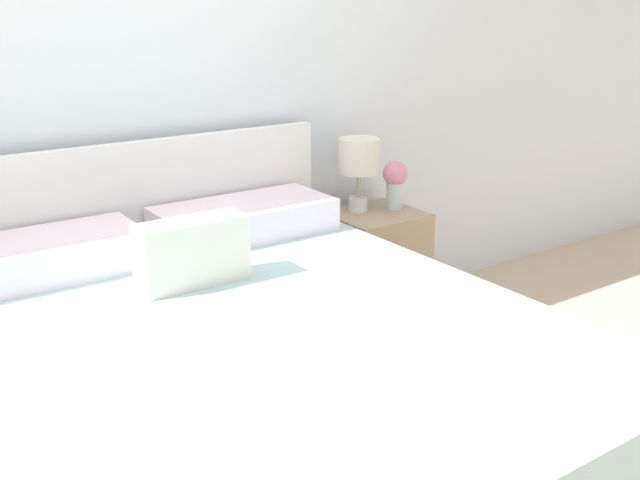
{
  "coord_description": "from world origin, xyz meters",
  "views": [
    {
      "loc": [
        -1.05,
        -2.95,
        1.61
      ],
      "look_at": [
        0.59,
        -0.59,
        0.67
      ],
      "focal_mm": 42.0,
      "sensor_mm": 36.0,
      "label": 1
    }
  ],
  "objects_px": {
    "table_lamp": "(359,160)",
    "bed": "(247,399)",
    "nightstand": "(374,270)",
    "flower_vase": "(395,181)"
  },
  "relations": [
    {
      "from": "table_lamp",
      "to": "flower_vase",
      "type": "bearing_deg",
      "value": -22.06
    },
    {
      "from": "flower_vase",
      "to": "nightstand",
      "type": "bearing_deg",
      "value": -177.05
    },
    {
      "from": "table_lamp",
      "to": "bed",
      "type": "bearing_deg",
      "value": -142.52
    },
    {
      "from": "bed",
      "to": "flower_vase",
      "type": "xyz_separation_m",
      "value": [
        1.3,
        0.8,
        0.41
      ]
    },
    {
      "from": "bed",
      "to": "nightstand",
      "type": "height_order",
      "value": "bed"
    },
    {
      "from": "bed",
      "to": "flower_vase",
      "type": "relative_size",
      "value": 8.92
    },
    {
      "from": "nightstand",
      "to": "table_lamp",
      "type": "relative_size",
      "value": 1.66
    },
    {
      "from": "bed",
      "to": "table_lamp",
      "type": "relative_size",
      "value": 5.96
    },
    {
      "from": "table_lamp",
      "to": "flower_vase",
      "type": "distance_m",
      "value": 0.22
    },
    {
      "from": "nightstand",
      "to": "flower_vase",
      "type": "relative_size",
      "value": 2.48
    }
  ]
}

